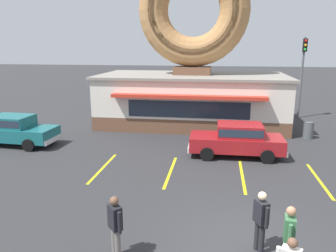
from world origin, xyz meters
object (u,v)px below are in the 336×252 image
object	(u,v)px
pedestrian_hooded_kid	(289,237)
pedestrian_clipboard_woman	(115,224)
pedestrian_blue_sweater_man	(261,219)
car_red	(237,139)
traffic_light_pole	(303,67)
car_teal	(14,129)
trash_bin	(308,130)

from	to	relation	value
pedestrian_hooded_kid	pedestrian_clipboard_woman	distance (m)	4.12
pedestrian_blue_sweater_man	car_red	bearing A→B (deg)	91.40
pedestrian_blue_sweater_man	traffic_light_pole	xyz separation A→B (m)	(4.75, 17.13, 2.78)
pedestrian_hooded_kid	traffic_light_pole	xyz separation A→B (m)	(4.22, 17.89, 2.76)
pedestrian_blue_sweater_man	traffic_light_pole	bearing A→B (deg)	74.50
pedestrian_clipboard_woman	pedestrian_blue_sweater_man	bearing A→B (deg)	12.70
pedestrian_hooded_kid	traffic_light_pole	bearing A→B (deg)	76.74
pedestrian_clipboard_woman	car_teal	bearing A→B (deg)	134.31
pedestrian_blue_sweater_man	pedestrian_hooded_kid	distance (m)	0.93
car_teal	traffic_light_pole	bearing A→B (deg)	29.31
car_red	pedestrian_blue_sweater_man	distance (m)	7.67
car_red	trash_bin	xyz separation A→B (m)	(4.23, 3.76, -0.37)
car_teal	pedestrian_clipboard_woman	bearing A→B (deg)	-45.69
car_teal	car_red	size ratio (longest dim) A/B	1.01
pedestrian_hooded_kid	car_teal	bearing A→B (deg)	145.70
trash_bin	car_teal	bearing A→B (deg)	-167.05
car_red	pedestrian_clipboard_woman	bearing A→B (deg)	-111.81
car_teal	pedestrian_blue_sweater_man	size ratio (longest dim) A/B	2.76
pedestrian_clipboard_woman	traffic_light_pole	distance (m)	19.97
pedestrian_hooded_kid	trash_bin	bearing A→B (deg)	73.97
pedestrian_blue_sweater_man	pedestrian_clipboard_woman	bearing A→B (deg)	-167.30
pedestrian_blue_sweater_man	traffic_light_pole	size ratio (longest dim) A/B	0.29
car_teal	pedestrian_hooded_kid	size ratio (longest dim) A/B	2.71
pedestrian_clipboard_woman	trash_bin	xyz separation A→B (m)	(7.62, 12.24, -0.43)
car_teal	traffic_light_pole	world-z (taller)	traffic_light_pole
trash_bin	pedestrian_hooded_kid	bearing A→B (deg)	-106.03
car_teal	pedestrian_blue_sweater_man	distance (m)	14.24
pedestrian_clipboard_woman	pedestrian_hooded_kid	bearing A→B (deg)	0.72
traffic_light_pole	pedestrian_clipboard_woman	bearing A→B (deg)	-114.92
traffic_light_pole	trash_bin	bearing A→B (deg)	-97.14
pedestrian_blue_sweater_man	pedestrian_clipboard_woman	size ratio (longest dim) A/B	1.00
car_red	pedestrian_blue_sweater_man	bearing A→B (deg)	-88.60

